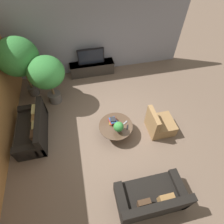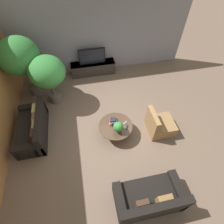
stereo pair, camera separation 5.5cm
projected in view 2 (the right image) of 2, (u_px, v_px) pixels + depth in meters
name	position (u px, v px, depth m)	size (l,w,h in m)	color
ground_plane	(112.00, 126.00, 5.87)	(24.00, 24.00, 0.00)	brown
back_wall_stone	(95.00, 36.00, 6.75)	(7.40, 0.12, 3.00)	gray
media_console	(93.00, 68.00, 7.47)	(1.86, 0.50, 0.52)	#2D2823
television	(92.00, 56.00, 7.03)	(1.07, 0.13, 0.65)	black
coffee_table	(115.00, 128.00, 5.45)	(1.04, 1.04, 0.42)	#756656
couch_by_wall	(33.00, 128.00, 5.45)	(0.84, 1.74, 0.84)	black
couch_near_entry	(149.00, 199.00, 4.17)	(1.62, 0.84, 0.84)	black
armchair_wicker	(159.00, 125.00, 5.56)	(0.80, 0.76, 0.86)	olive
potted_palm_tall	(19.00, 57.00, 5.64)	(1.33, 1.33, 2.26)	#514C47
potted_palm_corner	(47.00, 73.00, 5.67)	(1.18, 1.18, 1.83)	#514C47
potted_plant_tabletop	(118.00, 127.00, 5.06)	(0.30, 0.30, 0.38)	#514C47
book_stack	(113.00, 121.00, 5.40)	(0.27, 0.30, 0.15)	gold
remote_black	(127.00, 127.00, 5.31)	(0.04, 0.16, 0.02)	black
remote_silver	(125.00, 123.00, 5.41)	(0.04, 0.16, 0.02)	gray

